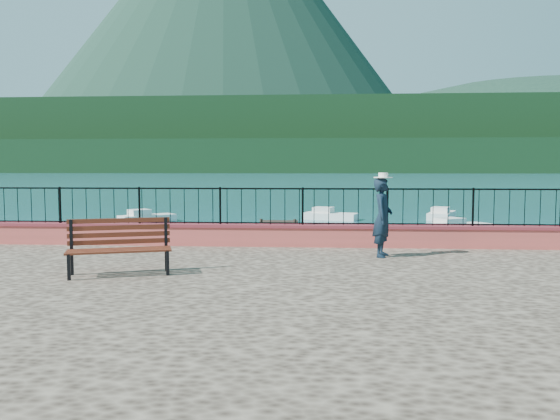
# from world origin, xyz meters

# --- Properties ---
(ground) EXTENTS (2000.00, 2000.00, 0.00)m
(ground) POSITION_xyz_m (0.00, 0.00, 0.00)
(ground) COLOR #19596B
(ground) RESTS_ON ground
(parapet) EXTENTS (28.00, 0.46, 0.58)m
(parapet) POSITION_xyz_m (0.00, 3.70, 1.49)
(parapet) COLOR #CD4D4A
(parapet) RESTS_ON promenade
(railing) EXTENTS (27.00, 0.05, 0.95)m
(railing) POSITION_xyz_m (0.00, 3.70, 2.25)
(railing) COLOR black
(railing) RESTS_ON parapet
(dock) EXTENTS (2.00, 16.00, 0.30)m
(dock) POSITION_xyz_m (-2.00, 12.00, 0.15)
(dock) COLOR #2D231C
(dock) RESTS_ON ground
(far_forest) EXTENTS (900.00, 60.00, 18.00)m
(far_forest) POSITION_xyz_m (0.00, 300.00, 9.00)
(far_forest) COLOR black
(far_forest) RESTS_ON ground
(foothills) EXTENTS (900.00, 120.00, 44.00)m
(foothills) POSITION_xyz_m (0.00, 360.00, 22.00)
(foothills) COLOR black
(foothills) RESTS_ON ground
(volcano) EXTENTS (560.00, 560.00, 380.00)m
(volcano) POSITION_xyz_m (-120.00, 700.00, 190.00)
(volcano) COLOR #142D23
(volcano) RESTS_ON ground
(companion_hill) EXTENTS (448.00, 384.00, 180.00)m
(companion_hill) POSITION_xyz_m (220.00, 560.00, 0.00)
(companion_hill) COLOR #142D23
(companion_hill) RESTS_ON ground
(park_bench) EXTENTS (2.06, 1.23, 1.09)m
(park_bench) POSITION_xyz_m (-3.75, -0.38, 1.52)
(park_bench) COLOR black
(park_bench) RESTS_ON promenade
(person) EXTENTS (0.60, 0.77, 1.85)m
(person) POSITION_xyz_m (1.61, 2.17, 2.12)
(person) COLOR black
(person) RESTS_ON promenade
(hat) EXTENTS (0.44, 0.44, 0.12)m
(hat) POSITION_xyz_m (1.61, 2.17, 3.11)
(hat) COLOR white
(hat) RESTS_ON person
(boat_0) EXTENTS (3.39, 1.37, 0.80)m
(boat_0) POSITION_xyz_m (-3.65, 8.23, 0.40)
(boat_0) COLOR white
(boat_0) RESTS_ON ground
(boat_1) EXTENTS (3.76, 1.71, 0.80)m
(boat_1) POSITION_xyz_m (5.47, 12.07, 0.40)
(boat_1) COLOR silver
(boat_1) RESTS_ON ground
(boat_2) EXTENTS (3.90, 3.13, 0.80)m
(boat_2) POSITION_xyz_m (7.11, 17.13, 0.40)
(boat_2) COLOR silver
(boat_2) RESTS_ON ground
(boat_3) EXTENTS (3.33, 3.14, 0.80)m
(boat_3) POSITION_xyz_m (-10.15, 21.42, 0.40)
(boat_3) COLOR silver
(boat_3) RESTS_ON ground
(boat_4) EXTENTS (3.55, 2.30, 0.80)m
(boat_4) POSITION_xyz_m (0.91, 23.60, 0.40)
(boat_4) COLOR silver
(boat_4) RESTS_ON ground
(boat_5) EXTENTS (2.47, 3.68, 0.80)m
(boat_5) POSITION_xyz_m (8.03, 24.79, 0.40)
(boat_5) COLOR silver
(boat_5) RESTS_ON ground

